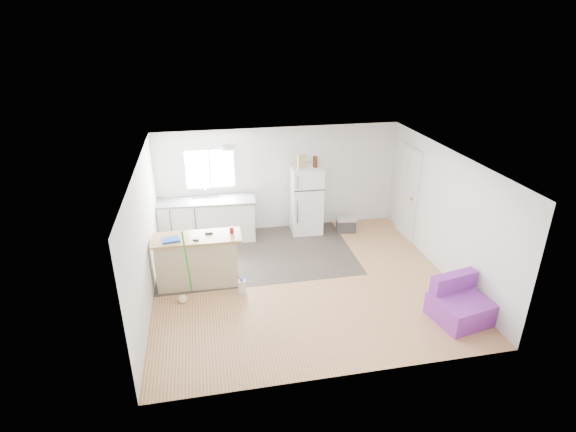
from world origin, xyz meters
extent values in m
cube|color=#9A6A40|center=(0.00, 0.00, -0.01)|extent=(5.50, 5.00, 0.01)
cube|color=white|center=(0.00, 0.00, 2.40)|extent=(5.50, 5.00, 0.01)
cube|color=white|center=(0.00, 2.50, 1.20)|extent=(5.50, 0.01, 2.40)
cube|color=white|center=(0.00, -2.50, 1.20)|extent=(5.50, 0.01, 2.40)
cube|color=white|center=(-2.75, 0.00, 1.20)|extent=(0.01, 5.00, 2.40)
cube|color=white|center=(2.75, 0.00, 1.20)|extent=(0.01, 5.00, 2.40)
cube|color=#322B25|center=(-0.73, 1.25, 0.00)|extent=(4.05, 2.50, 0.00)
cube|color=white|center=(-1.55, 2.49, 1.55)|extent=(1.18, 0.04, 0.98)
cube|color=white|center=(-1.55, 2.47, 1.55)|extent=(1.05, 0.01, 0.85)
cube|color=white|center=(-1.55, 2.46, 1.55)|extent=(0.03, 0.02, 0.85)
cube|color=white|center=(2.72, 1.55, 1.01)|extent=(0.05, 0.82, 2.03)
cube|color=white|center=(2.73, 1.55, 1.02)|extent=(0.03, 0.92, 2.10)
sphere|color=gold|center=(2.67, 1.23, 1.00)|extent=(0.07, 0.07, 0.07)
cylinder|color=white|center=(-1.20, 1.20, 2.36)|extent=(0.30, 0.30, 0.07)
cube|color=white|center=(-1.69, 2.17, 0.46)|extent=(2.10, 0.75, 0.91)
cube|color=slate|center=(-1.69, 2.17, 0.93)|extent=(2.17, 0.79, 0.04)
cube|color=silver|center=(-1.69, 2.14, 0.93)|extent=(0.59, 0.47, 0.06)
cube|color=tan|center=(-1.93, 0.32, 0.47)|extent=(1.46, 0.55, 0.94)
cube|color=tan|center=(-1.91, 0.32, 0.96)|extent=(1.61, 0.65, 0.04)
cube|color=white|center=(0.56, 2.16, 0.78)|extent=(0.71, 0.67, 1.56)
cube|color=black|center=(0.56, 1.83, 1.12)|extent=(0.69, 0.03, 0.02)
cube|color=silver|center=(0.28, 1.83, 1.33)|extent=(0.03, 0.02, 0.28)
cube|color=silver|center=(0.28, 1.83, 0.64)|extent=(0.03, 0.02, 0.55)
cube|color=#323134|center=(1.48, 1.96, 0.14)|extent=(0.47, 0.35, 0.28)
cube|color=#959497|center=(1.48, 1.96, 0.31)|extent=(0.49, 0.37, 0.06)
cube|color=purple|center=(2.28, -1.63, 0.20)|extent=(0.98, 0.94, 0.40)
cube|color=purple|center=(2.28, -1.34, 0.54)|extent=(0.86, 0.36, 0.30)
cube|color=silver|center=(-1.17, -0.16, 0.13)|extent=(0.14, 0.10, 0.26)
cylinder|color=#1B3FBF|center=(-1.17, -0.16, 0.28)|extent=(0.05, 0.05, 0.05)
cylinder|color=green|center=(-2.09, -0.13, 0.72)|extent=(0.08, 0.36, 1.35)
sphere|color=beige|center=(-2.22, -0.26, 0.07)|extent=(0.16, 0.16, 0.16)
cylinder|color=#B80B1F|center=(-1.27, 0.36, 1.04)|extent=(0.10, 0.10, 0.12)
cube|color=#1347B8|center=(-2.35, 0.24, 1.00)|extent=(0.33, 0.27, 0.04)
cube|color=black|center=(-1.68, 0.39, 0.99)|extent=(0.14, 0.06, 0.03)
cube|color=black|center=(-1.92, 0.16, 0.99)|extent=(0.11, 0.08, 0.03)
cube|color=tan|center=(0.44, 2.09, 1.71)|extent=(0.21, 0.12, 0.30)
cylinder|color=#381C0A|center=(0.75, 2.10, 1.68)|extent=(0.08, 0.08, 0.25)
cylinder|color=#381C0A|center=(0.72, 2.12, 1.68)|extent=(0.08, 0.08, 0.25)
camera|label=1|loc=(-1.68, -7.10, 4.58)|focal=28.00mm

